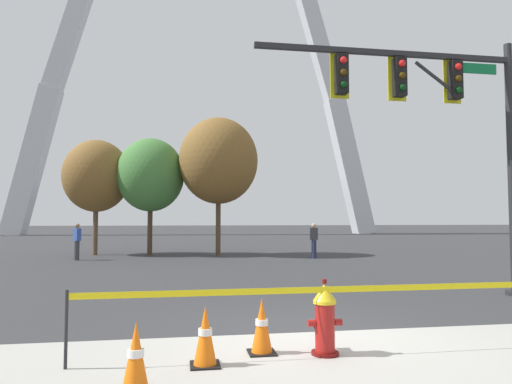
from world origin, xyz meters
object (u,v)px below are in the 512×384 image
(traffic_cone_by_hydrant, at_px, (136,358))
(pedestrian_walking_left, at_px, (314,240))
(traffic_signal_gantry, at_px, (443,112))
(monument_arch, at_px, (200,51))
(fire_hydrant, at_px, (325,319))
(traffic_cone_curb_edge, at_px, (262,326))
(traffic_cone_mid_sidewalk, at_px, (205,336))
(pedestrian_standing_center, at_px, (77,241))

(traffic_cone_by_hydrant, relative_size, pedestrian_walking_left, 0.46)
(traffic_signal_gantry, height_order, monument_arch, monument_arch)
(fire_hydrant, xyz_separation_m, pedestrian_walking_left, (4.06, 14.31, 0.35))
(traffic_signal_gantry, xyz_separation_m, monument_arch, (-4.01, 44.00, 17.40))
(pedestrian_walking_left, bearing_deg, traffic_cone_by_hydrant, -112.64)
(fire_hydrant, distance_m, traffic_signal_gantry, 6.80)
(traffic_cone_by_hydrant, bearing_deg, traffic_cone_curb_edge, 37.74)
(traffic_cone_mid_sidewalk, height_order, traffic_signal_gantry, traffic_signal_gantry)
(fire_hydrant, bearing_deg, traffic_cone_mid_sidewalk, -172.14)
(traffic_cone_by_hydrant, relative_size, traffic_cone_curb_edge, 1.00)
(traffic_cone_by_hydrant, height_order, monument_arch, monument_arch)
(fire_hydrant, relative_size, traffic_cone_mid_sidewalk, 1.36)
(traffic_cone_curb_edge, distance_m, pedestrian_walking_left, 14.95)
(traffic_cone_by_hydrant, distance_m, traffic_signal_gantry, 8.96)
(pedestrian_standing_center, bearing_deg, fire_hydrant, -67.14)
(traffic_cone_by_hydrant, xyz_separation_m, traffic_cone_curb_edge, (1.51, 1.17, 0.00))
(traffic_cone_by_hydrant, xyz_separation_m, traffic_signal_gantry, (6.44, 4.84, 3.91))
(traffic_cone_curb_edge, relative_size, pedestrian_standing_center, 0.46)
(traffic_cone_mid_sidewalk, relative_size, traffic_cone_curb_edge, 1.00)
(pedestrian_walking_left, bearing_deg, monument_arch, 96.71)
(fire_hydrant, xyz_separation_m, pedestrian_standing_center, (-6.34, 15.04, 0.35))
(traffic_cone_by_hydrant, relative_size, traffic_cone_mid_sidewalk, 1.00)
(fire_hydrant, distance_m, monument_arch, 52.34)
(fire_hydrant, relative_size, traffic_signal_gantry, 0.15)
(traffic_cone_mid_sidewalk, relative_size, traffic_signal_gantry, 0.11)
(pedestrian_walking_left, height_order, pedestrian_standing_center, same)
(fire_hydrant, height_order, traffic_cone_mid_sidewalk, fire_hydrant)
(pedestrian_standing_center, bearing_deg, pedestrian_walking_left, -4.03)
(traffic_signal_gantry, distance_m, pedestrian_standing_center, 15.70)
(traffic_cone_mid_sidewalk, bearing_deg, traffic_signal_gantry, 35.53)
(monument_arch, height_order, pedestrian_standing_center, monument_arch)
(fire_hydrant, xyz_separation_m, traffic_signal_gantry, (4.12, 3.85, 3.80))
(traffic_cone_curb_edge, xyz_separation_m, pedestrian_walking_left, (4.87, 14.13, 0.46))
(fire_hydrant, bearing_deg, pedestrian_walking_left, 74.16)
(monument_arch, height_order, pedestrian_walking_left, monument_arch)
(pedestrian_walking_left, bearing_deg, fire_hydrant, -105.84)
(fire_hydrant, height_order, pedestrian_standing_center, pedestrian_standing_center)
(traffic_signal_gantry, distance_m, monument_arch, 47.48)
(pedestrian_walking_left, relative_size, pedestrian_standing_center, 1.00)
(traffic_cone_mid_sidewalk, xyz_separation_m, monument_arch, (1.69, 48.07, 21.31))
(monument_arch, bearing_deg, pedestrian_walking_left, -83.29)
(traffic_cone_by_hydrant, xyz_separation_m, pedestrian_standing_center, (-4.02, 16.03, 0.46))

